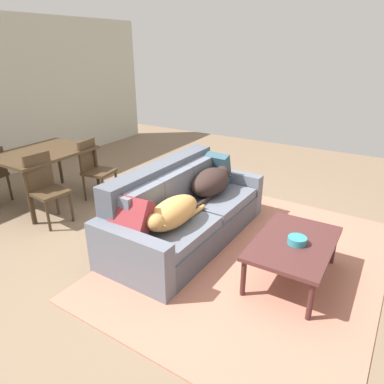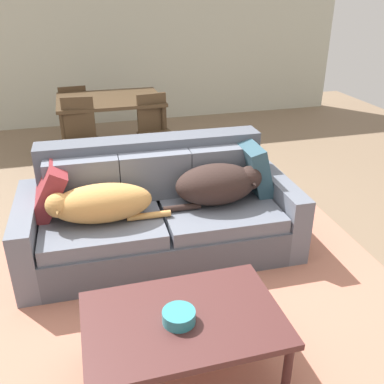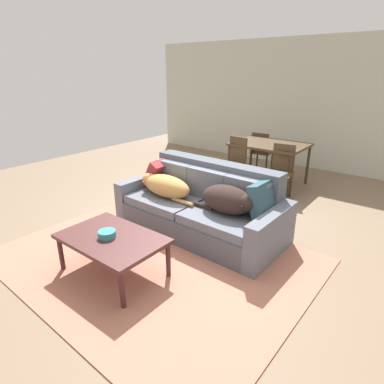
% 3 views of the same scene
% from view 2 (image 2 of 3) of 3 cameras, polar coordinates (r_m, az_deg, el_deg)
% --- Properties ---
extents(ground_plane, '(10.00, 10.00, 0.00)m').
position_cam_2_polar(ground_plane, '(3.73, -6.00, -7.82)').
color(ground_plane, '#7F6850').
extents(back_partition, '(8.00, 0.12, 2.70)m').
position_cam_2_polar(back_partition, '(7.13, -12.43, 19.60)').
color(back_partition, beige).
rests_on(back_partition, ground).
extents(area_rug, '(3.41, 2.69, 0.01)m').
position_cam_2_polar(area_rug, '(3.07, -0.73, -16.14)').
color(area_rug, '#BD755E').
rests_on(area_rug, ground).
extents(couch, '(2.26, 1.04, 0.90)m').
position_cam_2_polar(couch, '(3.62, -4.43, -2.74)').
color(couch, '#505560').
rests_on(couch, ground).
extents(dog_on_left_cushion, '(0.92, 0.36, 0.29)m').
position_cam_2_polar(dog_on_left_cushion, '(3.30, -12.23, -1.50)').
color(dog_on_left_cushion, tan).
rests_on(dog_on_left_cushion, couch).
extents(dog_on_right_cushion, '(0.84, 0.41, 0.33)m').
position_cam_2_polar(dog_on_right_cushion, '(3.49, 3.56, 1.09)').
color(dog_on_right_cushion, '#32231F').
rests_on(dog_on_right_cushion, couch).
extents(throw_pillow_by_left_arm, '(0.33, 0.42, 0.43)m').
position_cam_2_polar(throw_pillow_by_left_arm, '(3.52, -18.52, 0.24)').
color(throw_pillow_by_left_arm, maroon).
rests_on(throw_pillow_by_left_arm, couch).
extents(throw_pillow_by_right_arm, '(0.26, 0.45, 0.46)m').
position_cam_2_polar(throw_pillow_by_right_arm, '(3.75, 8.24, 3.13)').
color(throw_pillow_by_right_arm, '#2E4E5D').
rests_on(throw_pillow_by_right_arm, couch).
extents(coffee_table, '(1.08, 0.71, 0.44)m').
position_cam_2_polar(coffee_table, '(2.46, -1.19, -17.00)').
color(coffee_table, '#4F2927').
rests_on(coffee_table, ground).
extents(bowl_on_coffee_table, '(0.18, 0.18, 0.07)m').
position_cam_2_polar(bowl_on_coffee_table, '(2.37, -1.75, -16.22)').
color(bowl_on_coffee_table, teal).
rests_on(bowl_on_coffee_table, coffee_table).
extents(dining_table, '(1.29, 0.98, 0.78)m').
position_cam_2_polar(dining_table, '(5.61, -10.86, 11.49)').
color(dining_table, '#45321F').
rests_on(dining_table, ground).
extents(dining_chair_near_left, '(0.44, 0.44, 0.92)m').
position_cam_2_polar(dining_chair_near_left, '(5.12, -14.70, 7.30)').
color(dining_chair_near_left, '#45321F').
rests_on(dining_chair_near_left, ground).
extents(dining_chair_near_right, '(0.45, 0.45, 0.90)m').
position_cam_2_polar(dining_chair_near_right, '(5.22, -4.90, 8.34)').
color(dining_chair_near_right, '#45321F').
rests_on(dining_chair_near_right, ground).
extents(dining_chair_far_left, '(0.43, 0.43, 0.84)m').
position_cam_2_polar(dining_chair_far_left, '(6.25, -15.44, 10.22)').
color(dining_chair_far_left, '#45321F').
rests_on(dining_chair_far_left, ground).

